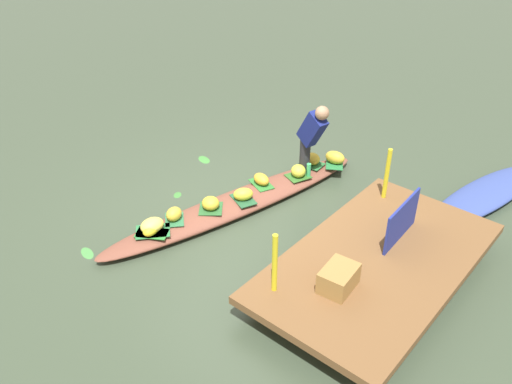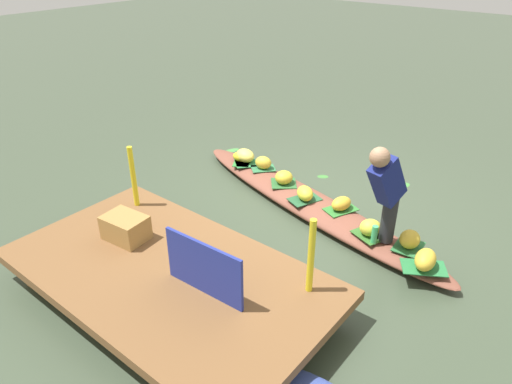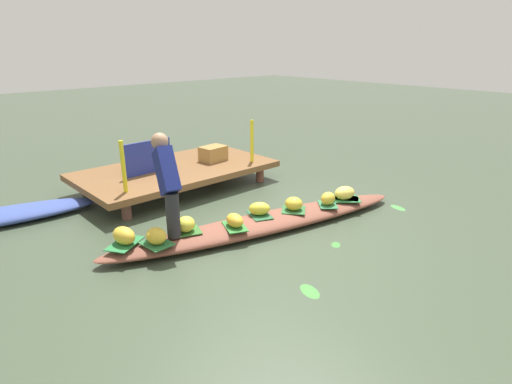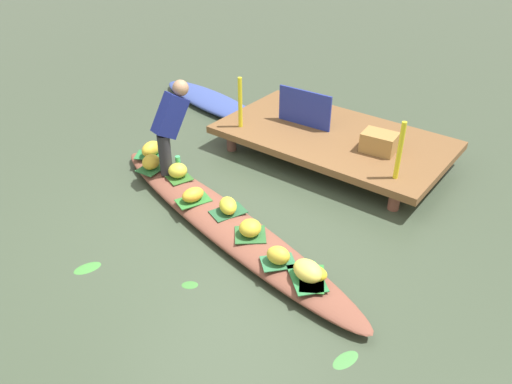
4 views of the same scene
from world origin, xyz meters
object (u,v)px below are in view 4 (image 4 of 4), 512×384
object	(u,v)px
banana_bunch_1	(178,171)
banana_bunch_5	(250,228)
banana_bunch_2	(278,255)
banana_bunch_8	(151,149)
market_banner	(305,108)
vendor_boat	(224,222)
water_bottle	(178,164)
banana_bunch_4	(193,195)
banana_bunch_7	(312,273)
banana_bunch_3	(308,271)
vendor_person	(170,123)
moored_boat	(212,101)
banana_bunch_6	(151,162)
banana_bunch_0	(228,206)
produce_crate	(379,142)

from	to	relation	value
banana_bunch_1	banana_bunch_5	xyz separation A→B (m)	(1.48, -0.40, -0.00)
banana_bunch_2	banana_bunch_8	distance (m)	2.80
banana_bunch_8	market_banner	distance (m)	2.24
vendor_boat	water_bottle	bearing A→B (deg)	172.74
banana_bunch_4	banana_bunch_7	xyz separation A→B (m)	(1.84, -0.31, -0.01)
banana_bunch_3	banana_bunch_7	xyz separation A→B (m)	(0.04, 0.02, -0.02)
banana_bunch_8	banana_bunch_5	bearing A→B (deg)	-15.37
banana_bunch_5	vendor_person	distance (m)	1.80
water_bottle	banana_bunch_1	bearing A→B (deg)	-47.94
banana_bunch_7	banana_bunch_4	bearing A→B (deg)	170.55
vendor_boat	vendor_person	bearing A→B (deg)	174.42
moored_boat	banana_bunch_2	distance (m)	4.54
banana_bunch_5	market_banner	world-z (taller)	market_banner
moored_boat	banana_bunch_4	world-z (taller)	banana_bunch_4
banana_bunch_1	market_banner	bearing A→B (deg)	72.70
banana_bunch_7	market_banner	bearing A→B (deg)	124.33
market_banner	vendor_person	bearing A→B (deg)	-114.97
banana_bunch_4	market_banner	bearing A→B (deg)	87.80
vendor_person	water_bottle	distance (m)	0.58
banana_bunch_2	banana_bunch_6	size ratio (longest dim) A/B	0.96
banana_bunch_0	banana_bunch_5	world-z (taller)	banana_bunch_5
banana_bunch_6	market_banner	bearing A→B (deg)	62.70
banana_bunch_2	market_banner	bearing A→B (deg)	117.89
banana_bunch_3	produce_crate	world-z (taller)	produce_crate
banana_bunch_6	banana_bunch_2	bearing A→B (deg)	-12.59
banana_bunch_3	water_bottle	distance (m)	2.55
moored_boat	banana_bunch_5	size ratio (longest dim) A/B	10.36
banana_bunch_5	banana_bunch_8	distance (m)	2.26
moored_boat	banana_bunch_4	size ratio (longest dim) A/B	8.98
banana_bunch_2	vendor_person	size ratio (longest dim) A/B	0.20
banana_bunch_6	vendor_person	world-z (taller)	vendor_person
banana_bunch_0	banana_bunch_5	distance (m)	0.50
vendor_boat	market_banner	xyz separation A→B (m)	(-0.40, 2.29, 0.53)
banana_bunch_8	banana_bunch_0	bearing A→B (deg)	-13.52
banana_bunch_3	banana_bunch_5	size ratio (longest dim) A/B	1.29
banana_bunch_5	produce_crate	xyz separation A→B (m)	(0.37, 2.29, 0.21)
moored_boat	market_banner	bearing A→B (deg)	2.33
water_bottle	produce_crate	distance (m)	2.64
vendor_person	produce_crate	bearing A→B (deg)	41.92
banana_bunch_6	banana_bunch_7	xyz separation A→B (m)	(2.81, -0.54, -0.02)
banana_bunch_6	banana_bunch_7	distance (m)	2.86
vendor_person	banana_bunch_4	bearing A→B (deg)	-29.07
banana_bunch_5	produce_crate	distance (m)	2.33
moored_boat	banana_bunch_6	size ratio (longest dim) A/B	10.05
banana_bunch_5	banana_bunch_3	bearing A→B (deg)	-13.90
vendor_boat	banana_bunch_0	world-z (taller)	banana_bunch_0
banana_bunch_7	water_bottle	world-z (taller)	water_bottle
market_banner	banana_bunch_1	bearing A→B (deg)	-110.03
banana_bunch_3	market_banner	size ratio (longest dim) A/B	0.38
vendor_person	produce_crate	xyz separation A→B (m)	(2.00, 1.79, -0.38)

